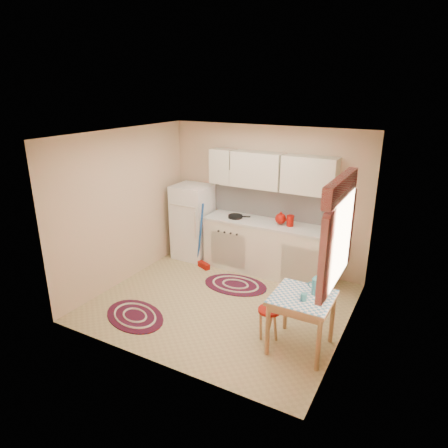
{
  "coord_description": "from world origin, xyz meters",
  "views": [
    {
      "loc": [
        2.59,
        -4.67,
        3.11
      ],
      "look_at": [
        -0.1,
        0.25,
        1.16
      ],
      "focal_mm": 32.0,
      "sensor_mm": 36.0,
      "label": 1
    }
  ],
  "objects": [
    {
      "name": "broom",
      "position": [
        -0.87,
        0.9,
        0.6
      ],
      "size": [
        0.3,
        0.22,
        1.2
      ],
      "primitive_type": null,
      "rotation": [
        0.0,
        0.0,
        -0.41
      ],
      "color": "#1B4FAC",
      "rests_on": "ground"
    },
    {
      "name": "rug_center",
      "position": [
        -0.07,
        0.58,
        0.01
      ],
      "size": [
        1.11,
        0.78,
        0.02
      ],
      "primitive_type": null,
      "rotation": [
        0.0,
        0.0,
        0.07
      ],
      "color": "#690B0B",
      "rests_on": "ground"
    },
    {
      "name": "mug",
      "position": [
        1.43,
        -0.61,
        0.77
      ],
      "size": [
        0.09,
        0.09,
        0.1
      ],
      "primitive_type": "cylinder",
      "rotation": [
        0.0,
        0.0,
        -0.16
      ],
      "color": "teal",
      "rests_on": "table"
    },
    {
      "name": "room_shell",
      "position": [
        0.16,
        0.24,
        1.6
      ],
      "size": [
        3.64,
        3.6,
        2.52
      ],
      "color": "tan",
      "rests_on": "ground"
    },
    {
      "name": "frying_pan",
      "position": [
        -0.42,
        1.25,
        0.94
      ],
      "size": [
        0.33,
        0.33,
        0.05
      ],
      "primitive_type": "cylinder",
      "rotation": [
        0.0,
        0.0,
        0.42
      ],
      "color": "black",
      "rests_on": "countertop"
    },
    {
      "name": "red_kettle",
      "position": [
        0.4,
        1.3,
        1.02
      ],
      "size": [
        0.21,
        0.19,
        0.2
      ],
      "primitive_type": null,
      "rotation": [
        0.0,
        0.0,
        0.02
      ],
      "color": "#990D05",
      "rests_on": "countertop"
    },
    {
      "name": "base_cabinets",
      "position": [
        0.19,
        1.3,
        0.44
      ],
      "size": [
        2.25,
        0.6,
        0.88
      ],
      "primitive_type": "cube",
      "color": "silver",
      "rests_on": "ground"
    },
    {
      "name": "stool",
      "position": [
        0.97,
        -0.49,
        0.21
      ],
      "size": [
        0.34,
        0.34,
        0.42
      ],
      "primitive_type": "cylinder",
      "rotation": [
        0.0,
        0.0,
        0.17
      ],
      "color": "#990D05",
      "rests_on": "ground"
    },
    {
      "name": "fridge",
      "position": [
        -1.32,
        1.25,
        0.7
      ],
      "size": [
        0.65,
        0.6,
        1.4
      ],
      "primitive_type": "cube",
      "color": "white",
      "rests_on": "ground"
    },
    {
      "name": "rug_left",
      "position": [
        -0.9,
        -0.95,
        0.01
      ],
      "size": [
        1.2,
        0.99,
        0.02
      ],
      "primitive_type": null,
      "rotation": [
        0.0,
        0.0,
        -0.34
      ],
      "color": "#690B0B",
      "rests_on": "ground"
    },
    {
      "name": "coffee_pot",
      "position": [
        1.51,
        -0.39,
        0.86
      ],
      "size": [
        0.15,
        0.13,
        0.28
      ],
      "primitive_type": null,
      "rotation": [
        0.0,
        0.0,
        -0.06
      ],
      "color": "teal",
      "rests_on": "table"
    },
    {
      "name": "red_canister",
      "position": [
        0.56,
        1.3,
        1.0
      ],
      "size": [
        0.12,
        0.12,
        0.16
      ],
      "primitive_type": "cylinder",
      "rotation": [
        0.0,
        0.0,
        0.03
      ],
      "color": "#990D05",
      "rests_on": "countertop"
    },
    {
      "name": "countertop",
      "position": [
        0.19,
        1.3,
        0.9
      ],
      "size": [
        2.27,
        0.62,
        0.04
      ],
      "primitive_type": "cube",
      "color": "silver",
      "rests_on": "base_cabinets"
    },
    {
      "name": "table",
      "position": [
        1.39,
        -0.51,
        0.36
      ],
      "size": [
        0.72,
        0.72,
        0.72
      ],
      "primitive_type": "cube",
      "color": "tan",
      "rests_on": "ground"
    }
  ]
}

